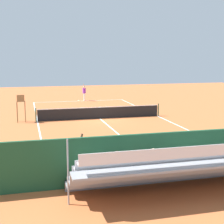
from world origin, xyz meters
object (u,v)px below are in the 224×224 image
Objects in this scene: equipment_bag at (162,170)px; tennis_racket at (78,101)px; tennis_ball_near at (99,103)px; line_judge at (80,156)px; courtside_bench at (198,157)px; bleacher_stand at (189,167)px; tennis_player at (84,92)px; tennis_net at (100,113)px; umpire_chair at (21,105)px; tennis_ball_far at (70,103)px.

tennis_racket is at bearing -90.19° from equipment_bag.
equipment_bag reaches higher than tennis_ball_near.
courtside_bench is at bearing 179.48° from line_judge.
tennis_racket is (-0.08, -24.69, -0.16)m from equipment_bag.
bleacher_stand reaches higher than tennis_player.
equipment_bag is at bearing 84.95° from tennis_ball_near.
tennis_ball_near is (-1.19, 2.48, -0.98)m from tennis_player.
tennis_net is at bearing 78.18° from tennis_ball_near.
equipment_bag is at bearing 88.22° from tennis_player.
courtside_bench is at bearing 120.38° from umpire_chair.
equipment_bag is at bearing 89.81° from tennis_racket.
bleacher_stand is at bearing 90.46° from tennis_racket.
tennis_ball_far is at bearing -87.22° from equipment_bag.
tennis_player is 29.18× the size of tennis_ball_near.
line_judge is (3.66, 24.52, 1.00)m from tennis_racket.
tennis_ball_near is (-8.01, -8.53, -1.28)m from umpire_chair.
tennis_racket is 8.88× the size of tennis_ball_far.
bleacher_stand reaches higher than courtside_bench.
tennis_net is 1.14× the size of bleacher_stand.
tennis_ball_near is 3.06m from tennis_ball_far.
tennis_player is at bearing -91.00° from bleacher_stand.
umpire_chair is (6.20, -0.12, 0.81)m from tennis_net.
tennis_ball_near is 1.00× the size of tennis_ball_far.
tennis_ball_far is (-4.97, -8.92, -1.28)m from umpire_chair.
bleacher_stand is 10.07× the size of equipment_bag.
tennis_net reaches higher than tennis_ball_near.
line_judge is at bearing 81.51° from tennis_racket.
line_judge is (3.72, 13.22, 0.51)m from tennis_net.
tennis_player is 24.74m from line_judge.
equipment_bag is at bearing 92.78° from tennis_ball_far.
bleacher_stand is at bearing 151.48° from line_judge.
courtside_bench is 24.44m from tennis_player.
umpire_chair is at bearing 61.20° from tennis_racket.
bleacher_stand is 26.64m from tennis_racket.
bleacher_stand reaches higher than tennis_racket.
tennis_racket is 8.88× the size of tennis_ball_near.
bleacher_stand is 5.03× the size of courtside_bench.
umpire_chair is at bearing 60.87° from tennis_ball_far.
line_judge reaches higher than tennis_ball_near.
tennis_ball_far is at bearing -82.64° from courtside_bench.
line_judge is at bearing 83.63° from tennis_ball_far.
tennis_player is (-6.82, -11.02, -0.30)m from umpire_chair.
line_judge is at bearing 74.30° from tennis_net.
line_judge is (3.58, -0.18, 0.84)m from equipment_bag.
tennis_ball_near is at bearing -93.94° from bleacher_stand.
tennis_player reaches higher than tennis_racket.
tennis_ball_far is at bearing 62.51° from tennis_racket.
umpire_chair is at bearing 46.81° from tennis_ball_near.
umpire_chair reaches higher than line_judge.
line_judge is at bearing 79.90° from tennis_player.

